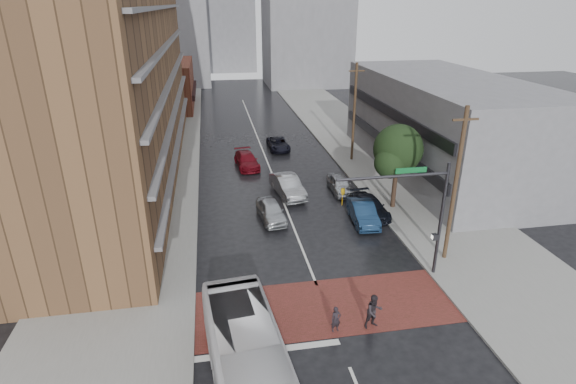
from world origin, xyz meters
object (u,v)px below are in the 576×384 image
object	(u,v)px
car_travel_c	(247,160)
suv_travel	(278,144)
pedestrian_b	(374,311)
car_parked_mid	(370,206)
car_travel_b	(288,186)
car_parked_near	(363,213)
car_travel_a	(271,211)
car_parked_far	(340,184)
pedestrian_a	(336,319)

from	to	relation	value
car_travel_c	suv_travel	size ratio (longest dim) A/B	1.07
pedestrian_b	car_parked_mid	bearing A→B (deg)	60.40
pedestrian_b	car_travel_b	world-z (taller)	pedestrian_b
car_parked_near	car_parked_mid	distance (m)	1.56
car_travel_a	car_parked_far	xyz separation A→B (m)	(6.69, 4.41, -0.02)
car_travel_b	suv_travel	xyz separation A→B (m)	(1.18, 13.08, -0.21)
suv_travel	car_parked_near	distance (m)	19.43
pedestrian_b	car_parked_near	world-z (taller)	pedestrian_b
car_travel_a	car_parked_far	bearing A→B (deg)	27.15
pedestrian_a	pedestrian_b	bearing A→B (deg)	-10.40
suv_travel	car_travel_c	bearing A→B (deg)	-128.83
car_parked_near	car_parked_far	size ratio (longest dim) A/B	1.10
suv_travel	car_parked_far	bearing A→B (deg)	-76.98
pedestrian_b	car_travel_b	bearing A→B (deg)	83.64
pedestrian_a	car_travel_a	bearing A→B (deg)	85.97
car_travel_b	suv_travel	distance (m)	13.14
car_travel_a	car_travel_c	xyz separation A→B (m)	(-0.79, 12.19, -0.02)
car_parked_near	car_travel_c	bearing A→B (deg)	123.01
pedestrian_b	suv_travel	distance (m)	30.61
suv_travel	car_parked_mid	size ratio (longest dim) A/B	1.00
pedestrian_a	car_parked_far	distance (m)	18.27
car_travel_a	car_travel_b	size ratio (longest dim) A/B	0.83
pedestrian_b	car_parked_far	world-z (taller)	pedestrian_b
pedestrian_a	suv_travel	bearing A→B (deg)	76.28
car_travel_a	car_parked_near	world-z (taller)	car_parked_near
car_parked_mid	car_parked_near	bearing A→B (deg)	-134.70
car_travel_a	car_parked_mid	size ratio (longest dim) A/B	0.93
pedestrian_b	car_parked_mid	distance (m)	13.41
car_travel_a	car_parked_mid	xyz separation A→B (m)	(7.75, -0.39, -0.06)
pedestrian_a	car_travel_c	size ratio (longest dim) A/B	0.29
pedestrian_b	car_parked_near	size ratio (longest dim) A/B	0.41
pedestrian_b	car_travel_b	size ratio (longest dim) A/B	0.36
pedestrian_b	car_travel_c	bearing A→B (deg)	88.61
car_parked_near	car_travel_b	bearing A→B (deg)	132.27
car_travel_c	car_parked_near	distance (m)	15.71
car_travel_b	car_parked_far	bearing A→B (deg)	-9.55
car_parked_mid	car_parked_far	world-z (taller)	car_parked_far
pedestrian_b	car_travel_c	xyz separation A→B (m)	(-4.24, 25.28, -0.23)
car_travel_b	car_parked_mid	size ratio (longest dim) A/B	1.12
suv_travel	car_parked_mid	xyz separation A→B (m)	(4.51, -17.91, 0.03)
car_travel_c	car_parked_near	size ratio (longest dim) A/B	1.07
suv_travel	pedestrian_b	bearing A→B (deg)	-91.36
car_travel_c	suv_travel	bearing A→B (deg)	47.02
car_travel_b	pedestrian_a	bearing A→B (deg)	-101.18
car_travel_a	car_parked_mid	world-z (taller)	car_travel_a
car_parked_mid	car_travel_b	bearing A→B (deg)	134.67
car_travel_a	car_parked_far	world-z (taller)	car_travel_a
pedestrian_a	pedestrian_b	size ratio (longest dim) A/B	0.76
pedestrian_a	car_parked_near	size ratio (longest dim) A/B	0.31
car_parked_mid	car_parked_far	distance (m)	4.91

